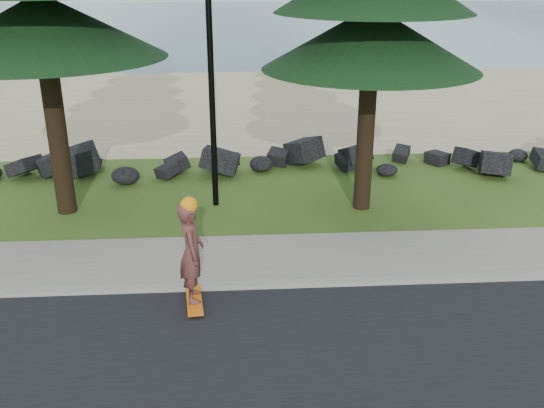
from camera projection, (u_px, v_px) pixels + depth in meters
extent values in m
plane|color=#325119|center=(212.00, 266.00, 11.78)|extent=(160.00, 160.00, 0.00)
cube|color=#9A978A|center=(211.00, 287.00, 10.93)|extent=(160.00, 0.20, 0.10)
cube|color=gray|center=(213.00, 259.00, 11.95)|extent=(160.00, 2.00, 0.08)
cube|color=tan|center=(222.00, 103.00, 25.20)|extent=(160.00, 15.00, 0.01)
cube|color=#3E6276|center=(227.00, 21.00, 58.98)|extent=(160.00, 58.00, 0.01)
cylinder|color=black|center=(210.00, 35.00, 13.24)|extent=(0.14, 0.14, 8.00)
cube|color=orange|center=(194.00, 299.00, 10.43)|extent=(0.37, 1.08, 0.04)
imported|color=brown|center=(192.00, 252.00, 10.09)|extent=(0.49, 0.69, 1.77)
sphere|color=orange|center=(189.00, 205.00, 9.77)|extent=(0.28, 0.28, 0.28)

